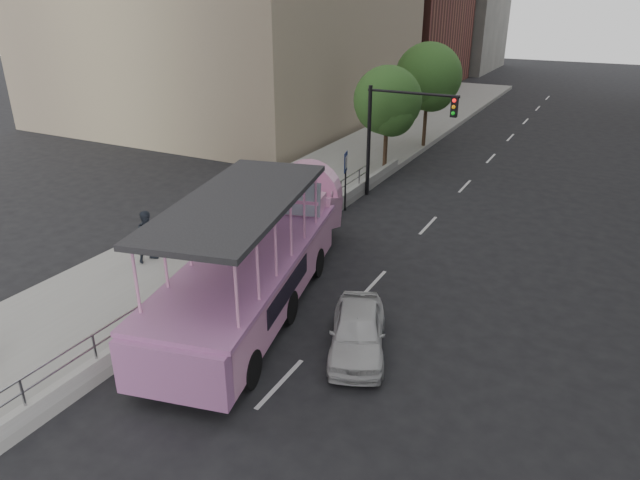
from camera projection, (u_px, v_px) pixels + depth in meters
ground at (287, 335)px, 16.39m from camera, size 160.00×160.00×0.00m
sidewalk at (290, 198)px, 26.90m from camera, size 5.50×80.00×0.30m
kerb_wall at (237, 270)px, 19.15m from camera, size 0.24×30.00×0.36m
guardrail at (236, 252)px, 18.89m from camera, size 0.07×22.00×0.71m
duck_boat at (262, 255)px, 17.95m from camera, size 5.27×11.97×3.87m
car at (358, 331)px, 15.42m from camera, size 2.71×3.93×1.24m
pedestrian_mid at (149, 236)px, 19.88m from camera, size 0.94×1.07×1.86m
pedestrian_far at (232, 245)px, 19.53m from camera, size 0.66×0.87×1.61m
parking_sign at (346, 174)px, 25.07m from camera, size 0.16×0.59×2.69m
traffic_signal at (394, 125)px, 25.87m from camera, size 4.20×0.32×5.20m
street_tree_near at (389, 103)px, 29.21m from camera, size 3.52×3.52×5.72m
street_tree_far at (429, 79)px, 33.80m from camera, size 3.97×3.97×6.45m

